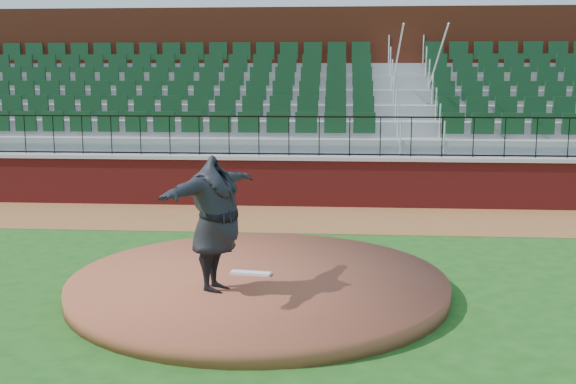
# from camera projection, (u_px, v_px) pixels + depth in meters

# --- Properties ---
(ground) EXTENTS (90.00, 90.00, 0.00)m
(ground) POSITION_uv_depth(u_px,v_px,m) (281.00, 288.00, 11.03)
(ground) COLOR #1B4D16
(ground) RESTS_ON ground
(warning_track) EXTENTS (34.00, 3.20, 0.01)m
(warning_track) POSITION_uv_depth(u_px,v_px,m) (300.00, 218.00, 16.33)
(warning_track) COLOR brown
(warning_track) RESTS_ON ground
(field_wall) EXTENTS (34.00, 0.35, 1.20)m
(field_wall) POSITION_uv_depth(u_px,v_px,m) (304.00, 183.00, 17.81)
(field_wall) COLOR maroon
(field_wall) RESTS_ON ground
(wall_cap) EXTENTS (34.00, 0.45, 0.10)m
(wall_cap) POSITION_uv_depth(u_px,v_px,m) (304.00, 158.00, 17.70)
(wall_cap) COLOR #B7B7B7
(wall_cap) RESTS_ON field_wall
(wall_railing) EXTENTS (34.00, 0.05, 1.00)m
(wall_railing) POSITION_uv_depth(u_px,v_px,m) (304.00, 136.00, 17.60)
(wall_railing) COLOR black
(wall_railing) RESTS_ON wall_cap
(seating_stands) EXTENTS (34.00, 5.10, 4.60)m
(seating_stands) POSITION_uv_depth(u_px,v_px,m) (309.00, 111.00, 20.20)
(seating_stands) COLOR gray
(seating_stands) RESTS_ON ground
(concourse_wall) EXTENTS (34.00, 0.50, 5.50)m
(concourse_wall) POSITION_uv_depth(u_px,v_px,m) (313.00, 93.00, 22.87)
(concourse_wall) COLOR maroon
(concourse_wall) RESTS_ON ground
(pitchers_mound) EXTENTS (5.87, 5.87, 0.25)m
(pitchers_mound) POSITION_uv_depth(u_px,v_px,m) (259.00, 284.00, 10.83)
(pitchers_mound) COLOR brown
(pitchers_mound) RESTS_ON ground
(pitching_rubber) EXTENTS (0.65, 0.25, 0.04)m
(pitching_rubber) POSITION_uv_depth(u_px,v_px,m) (251.00, 273.00, 10.90)
(pitching_rubber) COLOR white
(pitching_rubber) RESTS_ON pitchers_mound
(pitcher) EXTENTS (1.45, 2.52, 1.98)m
(pitcher) POSITION_uv_depth(u_px,v_px,m) (216.00, 224.00, 9.95)
(pitcher) COLOR black
(pitcher) RESTS_ON pitchers_mound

